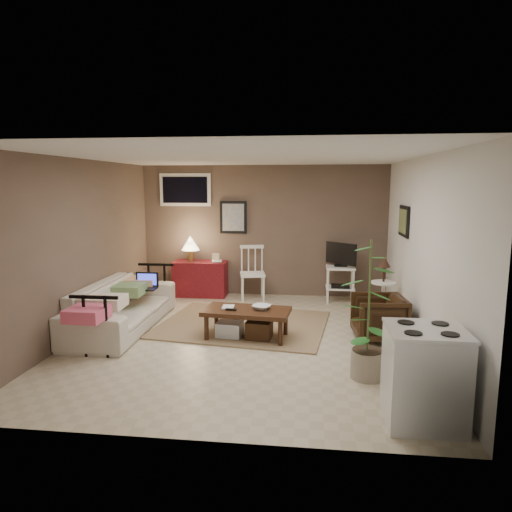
# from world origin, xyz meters

# --- Properties ---
(floor) EXTENTS (5.00, 5.00, 0.00)m
(floor) POSITION_xyz_m (0.00, 0.00, 0.00)
(floor) COLOR #C1B293
(floor) RESTS_ON ground
(art_back) EXTENTS (0.50, 0.03, 0.60)m
(art_back) POSITION_xyz_m (-0.55, 2.48, 1.45)
(art_back) COLOR black
(art_right) EXTENTS (0.03, 0.60, 0.45)m
(art_right) POSITION_xyz_m (2.23, 1.05, 1.52)
(art_right) COLOR black
(window) EXTENTS (0.96, 0.03, 0.60)m
(window) POSITION_xyz_m (-1.45, 2.48, 1.95)
(window) COLOR white
(rug) EXTENTS (2.60, 2.19, 0.02)m
(rug) POSITION_xyz_m (-0.10, 0.58, 0.01)
(rug) COLOR #927C55
(rug) RESTS_ON floor
(coffee_table) EXTENTS (1.19, 0.70, 0.43)m
(coffee_table) POSITION_xyz_m (0.03, -0.01, 0.24)
(coffee_table) COLOR #3D1A10
(coffee_table) RESTS_ON floor
(sofa) EXTENTS (0.66, 2.26, 0.88)m
(sofa) POSITION_xyz_m (-1.80, 0.24, 0.44)
(sofa) COLOR beige
(sofa) RESTS_ON floor
(sofa_pillows) EXTENTS (0.43, 2.15, 0.15)m
(sofa_pillows) POSITION_xyz_m (-1.75, -0.02, 0.54)
(sofa_pillows) COLOR beige
(sofa_pillows) RESTS_ON sofa
(sofa_end_rails) EXTENTS (0.61, 2.26, 0.76)m
(sofa_end_rails) POSITION_xyz_m (-1.67, 0.24, 0.38)
(sofa_end_rails) COLOR black
(sofa_end_rails) RESTS_ON floor
(laptop) EXTENTS (0.35, 0.25, 0.24)m
(laptop) POSITION_xyz_m (-1.58, 0.63, 0.57)
(laptop) COLOR black
(laptop) RESTS_ON sofa
(red_console) EXTENTS (0.97, 0.43, 1.12)m
(red_console) POSITION_xyz_m (-1.16, 2.25, 0.39)
(red_console) COLOR maroon
(red_console) RESTS_ON floor
(spindle_chair) EXTENTS (0.51, 0.51, 0.96)m
(spindle_chair) POSITION_xyz_m (-0.16, 2.15, 0.45)
(spindle_chair) COLOR white
(spindle_chair) RESTS_ON floor
(tv_stand) EXTENTS (0.50, 0.44, 1.05)m
(tv_stand) POSITION_xyz_m (1.40, 2.12, 0.55)
(tv_stand) COLOR white
(tv_stand) RESTS_ON floor
(side_table) EXTENTS (0.37, 0.37, 0.98)m
(side_table) POSITION_xyz_m (1.98, 1.10, 0.61)
(side_table) COLOR white
(side_table) RESTS_ON floor
(armchair) EXTENTS (0.66, 0.70, 0.66)m
(armchair) POSITION_xyz_m (1.78, 0.16, 0.33)
(armchair) COLOR black
(armchair) RESTS_ON floor
(potted_plant) EXTENTS (0.38, 0.38, 1.52)m
(potted_plant) POSITION_xyz_m (1.48, -1.10, 0.81)
(potted_plant) COLOR gray
(potted_plant) RESTS_ON floor
(stove) EXTENTS (0.66, 0.61, 0.86)m
(stove) POSITION_xyz_m (1.85, -1.98, 0.43)
(stove) COLOR silver
(stove) RESTS_ON floor
(bowl) EXTENTS (0.24, 0.14, 0.24)m
(bowl) POSITION_xyz_m (0.23, 0.02, 0.53)
(bowl) COLOR #3D1A10
(bowl) RESTS_ON coffee_table
(book_table) EXTENTS (0.16, 0.02, 0.22)m
(book_table) POSITION_xyz_m (-0.30, 0.04, 0.52)
(book_table) COLOR #3D1A10
(book_table) RESTS_ON coffee_table
(book_console) EXTENTS (0.18, 0.05, 0.24)m
(book_console) POSITION_xyz_m (-0.91, 2.23, 0.77)
(book_console) COLOR #3D1A10
(book_console) RESTS_ON red_console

